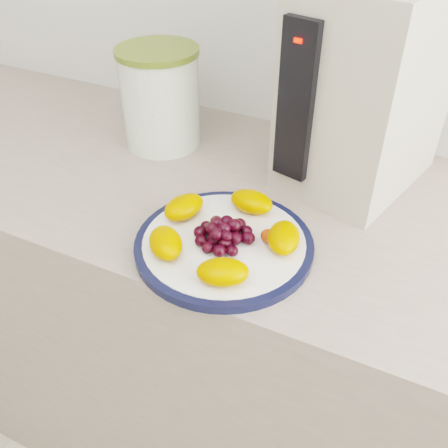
% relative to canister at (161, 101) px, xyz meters
% --- Properties ---
extents(counter, '(3.50, 0.60, 0.90)m').
position_rel_canister_xyz_m(counter, '(0.21, -0.10, -0.55)').
color(counter, '#A39285').
rests_on(counter, floor).
extents(cabinet_face, '(3.48, 0.58, 0.84)m').
position_rel_canister_xyz_m(cabinet_face, '(0.21, -0.10, -0.58)').
color(cabinet_face, '#957A4A').
rests_on(cabinet_face, floor).
extents(plate_rim, '(0.29, 0.29, 0.01)m').
position_rel_canister_xyz_m(plate_rim, '(0.28, -0.27, -0.09)').
color(plate_rim, '#0F1433').
rests_on(plate_rim, counter).
extents(plate_face, '(0.26, 0.26, 0.02)m').
position_rel_canister_xyz_m(plate_face, '(0.28, -0.27, -0.09)').
color(plate_face, white).
rests_on(plate_face, counter).
extents(canister, '(0.20, 0.20, 0.20)m').
position_rel_canister_xyz_m(canister, '(0.00, 0.00, 0.00)').
color(canister, '#44691F').
rests_on(canister, counter).
extents(canister_lid, '(0.20, 0.20, 0.01)m').
position_rel_canister_xyz_m(canister_lid, '(0.00, 0.00, 0.10)').
color(canister_lid, '#5E6C26').
rests_on(canister_lid, canister).
extents(appliance_body, '(0.27, 0.33, 0.37)m').
position_rel_canister_xyz_m(appliance_body, '(0.41, 0.05, 0.08)').
color(appliance_body, beige).
rests_on(appliance_body, counter).
extents(appliance_panel, '(0.07, 0.04, 0.27)m').
position_rel_canister_xyz_m(appliance_panel, '(0.32, -0.09, 0.09)').
color(appliance_panel, black).
rests_on(appliance_panel, appliance_body).
extents(appliance_led, '(0.01, 0.01, 0.01)m').
position_rel_canister_xyz_m(appliance_led, '(0.32, -0.10, 0.19)').
color(appliance_led, '#FF0C05').
rests_on(appliance_led, appliance_panel).
extents(fruit_plate, '(0.25, 0.25, 0.04)m').
position_rel_canister_xyz_m(fruit_plate, '(0.28, -0.27, -0.06)').
color(fruit_plate, '#D66E00').
rests_on(fruit_plate, plate_face).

